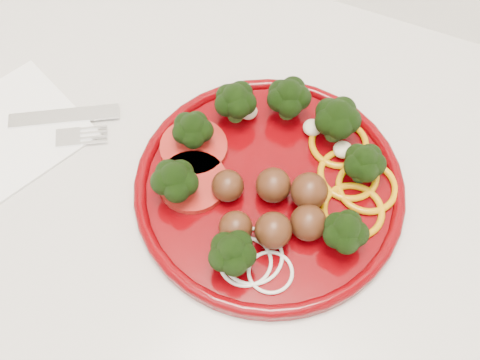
% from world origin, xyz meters
% --- Properties ---
extents(counter, '(2.40, 0.60, 0.90)m').
position_xyz_m(counter, '(0.00, 1.70, 0.45)').
color(counter, silver).
rests_on(counter, ground).
extents(plate, '(0.29, 0.29, 0.06)m').
position_xyz_m(plate, '(0.01, 1.70, 0.92)').
color(plate, '#510104').
rests_on(plate, counter).
extents(napkin, '(0.20, 0.20, 0.00)m').
position_xyz_m(napkin, '(-0.30, 1.65, 0.90)').
color(napkin, white).
rests_on(napkin, counter).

